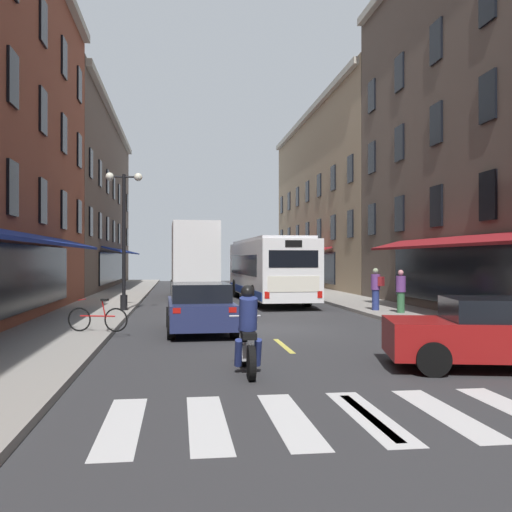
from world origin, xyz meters
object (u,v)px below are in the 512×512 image
Objects in this scene: transit_bus at (268,269)px; sedan_far at (502,333)px; motorcycle_rider at (248,335)px; pedestrian_far at (401,291)px; pedestrian_near at (376,288)px; sedan_near at (200,307)px; sedan_mid at (193,278)px; bicycle_near at (98,319)px; street_lamp_twin at (124,234)px; box_truck at (194,260)px.

transit_bus is 18.35m from sedan_far.
pedestrian_far is at bearing 55.15° from motorcycle_rider.
pedestrian_near reaches higher than sedan_far.
pedestrian_near is at bearing -64.60° from transit_bus.
motorcycle_rider is at bearing -80.04° from pedestrian_far.
sedan_near is at bearing 96.19° from motorcycle_rider.
sedan_near reaches higher than sedan_mid.
transit_bus reaches higher than sedan_mid.
sedan_near is 2.60× the size of bicycle_near.
transit_bus is 18.30m from motorcycle_rider.
street_lamp_twin is at bearing -98.63° from sedan_mid.
sedan_near is at bearing -90.84° from box_truck.
pedestrian_near is (6.60, -22.54, 0.33)m from sedan_mid.
box_truck is 22.04m from motorcycle_rider.
sedan_near is at bearing -91.01° from sedan_mid.
bicycle_near is (-3.50, 5.66, -0.21)m from motorcycle_rider.
sedan_mid is 2.86× the size of pedestrian_far.
street_lamp_twin reaches higher than transit_bus.
bicycle_near is (-6.68, -12.34, -1.14)m from transit_bus.
sedan_far is 2.74× the size of bicycle_near.
bicycle_near is (-2.83, -0.56, -0.23)m from sedan_near.
pedestrian_near is 1.03× the size of pedestrian_far.
sedan_far is at bearing -56.20° from pedestrian_far.
sedan_mid is 1.00× the size of sedan_far.
box_truck is 10.04m from street_lamp_twin.
motorcycle_rider reaches higher than sedan_mid.
sedan_far is (5.63, -6.47, -0.02)m from sedan_near.
motorcycle_rider is at bearing -88.84° from box_truck.
bicycle_near is 11.32m from pedestrian_far.
motorcycle_rider is (-4.96, 0.25, -0.00)m from sedan_far.
sedan_mid is 0.85× the size of street_lamp_twin.
sedan_far is (1.79, -18.24, -0.93)m from transit_bus.
sedan_far is at bearing -76.35° from box_truck.
sedan_near is at bearing 11.27° from bicycle_near.
sedan_far is at bearing -84.41° from transit_bus.
pedestrian_far reaches higher than sedan_mid.
pedestrian_near is (6.41, 11.18, 0.30)m from motorcycle_rider.
sedan_far is 10.42m from pedestrian_far.
street_lamp_twin is (-3.23, -21.27, 2.44)m from sedan_mid.
box_truck is 22.93m from sedan_far.
street_lamp_twin is at bearing 113.72° from sedan_near.
box_truck is 4.72× the size of pedestrian_far.
bicycle_near is at bearing 164.85° from pedestrian_near.
pedestrian_far is at bearing 22.47° from bicycle_near.
motorcycle_rider is 1.24× the size of bicycle_near.
motorcycle_rider is 12.89m from pedestrian_near.
sedan_near is 2.11× the size of motorcycle_rider.
sedan_near is at bearing 131.05° from sedan_far.
transit_bus is at bearing 80.00° from motorcycle_rider.
pedestrian_far reaches higher than motorcycle_rider.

